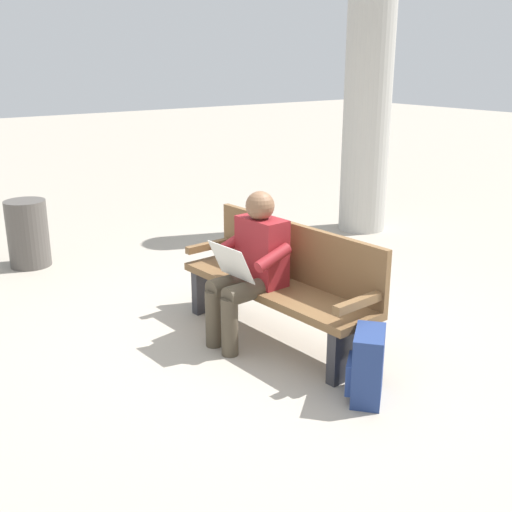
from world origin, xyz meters
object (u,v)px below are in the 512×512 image
(backpack, at_px, (367,366))
(support_pillar, at_px, (368,86))
(person_seated, at_px, (251,264))
(trash_bin, at_px, (28,234))
(bench_near, at_px, (282,282))

(backpack, xyz_separation_m, support_pillar, (3.01, -3.00, 1.55))
(person_seated, height_order, support_pillar, support_pillar)
(person_seated, bearing_deg, backpack, -179.61)
(support_pillar, bearing_deg, backpack, 135.12)
(backpack, xyz_separation_m, trash_bin, (4.03, 0.92, 0.12))
(trash_bin, bearing_deg, person_seated, -163.82)
(bench_near, relative_size, trash_bin, 2.59)
(support_pillar, height_order, trash_bin, support_pillar)
(support_pillar, bearing_deg, person_seated, 120.93)
(person_seated, height_order, backpack, person_seated)
(bench_near, height_order, trash_bin, bench_near)
(support_pillar, relative_size, trash_bin, 5.05)
(bench_near, xyz_separation_m, trash_bin, (2.95, 1.07, -0.11))
(backpack, bearing_deg, bench_near, -7.97)
(person_seated, distance_m, support_pillar, 3.78)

